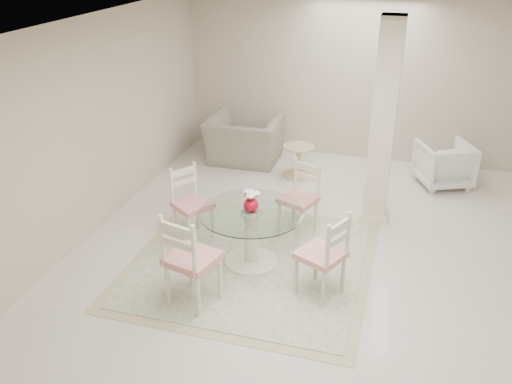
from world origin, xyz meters
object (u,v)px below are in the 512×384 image
(red_vase, at_px, (251,201))
(dining_chair_south, at_px, (188,254))
(dining_chair_east, at_px, (327,250))
(dining_chair_north, at_px, (301,192))
(column, at_px, (383,124))
(side_table, at_px, (298,162))
(dining_chair_west, at_px, (189,197))
(dining_table, at_px, (251,237))
(armchair_white, at_px, (444,164))
(recliner_taupe, at_px, (244,140))

(red_vase, bearing_deg, dining_chair_south, -112.02)
(dining_chair_east, height_order, dining_chair_north, dining_chair_east)
(column, bearing_deg, dining_chair_south, -123.48)
(column, height_order, side_table, column)
(column, bearing_deg, dining_chair_west, -152.08)
(red_vase, height_order, dining_chair_south, dining_chair_south)
(dining_table, distance_m, dining_chair_south, 1.06)
(dining_table, bearing_deg, dining_chair_west, 156.64)
(dining_chair_east, xyz_separation_m, armchair_white, (1.27, 3.38, -0.23))
(dining_chair_north, xyz_separation_m, dining_chair_south, (-0.77, -1.89, 0.08))
(column, bearing_deg, armchair_white, 56.71)
(dining_table, height_order, recliner_taupe, recliner_taupe)
(dining_chair_north, xyz_separation_m, armchair_white, (1.82, 2.04, -0.21))
(dining_table, relative_size, dining_chair_north, 1.14)
(side_table, bearing_deg, dining_chair_north, -76.89)
(dining_chair_west, bearing_deg, recliner_taupe, 36.54)
(dining_chair_east, relative_size, dining_chair_south, 0.92)
(dining_table, distance_m, dining_chair_north, 1.04)
(dining_table, xyz_separation_m, recliner_taupe, (-1.04, 3.03, 0.03))
(red_vase, relative_size, recliner_taupe, 0.22)
(dining_chair_north, height_order, armchair_white, dining_chair_north)
(dining_table, relative_size, side_table, 2.34)
(red_vase, distance_m, dining_chair_east, 1.05)
(dining_table, distance_m, side_table, 2.67)
(column, distance_m, dining_chair_north, 1.36)
(dining_chair_west, xyz_separation_m, recliner_taupe, (-0.10, 2.62, -0.17))
(dining_table, xyz_separation_m, dining_chair_east, (0.94, -0.40, 0.22))
(dining_chair_north, bearing_deg, armchair_white, 68.74)
(dining_chair_east, height_order, dining_chair_west, dining_chair_east)
(column, height_order, dining_chair_west, column)
(recliner_taupe, bearing_deg, red_vase, 107.99)
(dining_chair_west, bearing_deg, dining_chair_north, -33.56)
(column, height_order, dining_chair_south, column)
(dining_chair_north, height_order, side_table, dining_chair_north)
(column, bearing_deg, dining_table, -129.23)
(dining_table, height_order, side_table, dining_table)
(dining_table, distance_m, dining_chair_west, 1.04)
(dining_chair_west, bearing_deg, dining_table, -79.05)
(column, bearing_deg, recliner_taupe, 148.21)
(column, xyz_separation_m, dining_table, (-1.29, -1.58, -1.00))
(dining_table, relative_size, armchair_white, 1.59)
(dining_chair_west, bearing_deg, side_table, 12.21)
(column, distance_m, dining_chair_west, 2.64)
(dining_table, relative_size, dining_chair_east, 1.10)
(recliner_taupe, bearing_deg, dining_chair_east, 119.10)
(red_vase, bearing_deg, dining_chair_north, 67.61)
(red_vase, height_order, armchair_white, red_vase)
(dining_chair_east, xyz_separation_m, recliner_taupe, (-1.98, 3.42, -0.19))
(dining_table, height_order, dining_chair_east, dining_chair_east)
(dining_chair_west, xyz_separation_m, dining_chair_south, (0.55, -1.36, 0.08))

